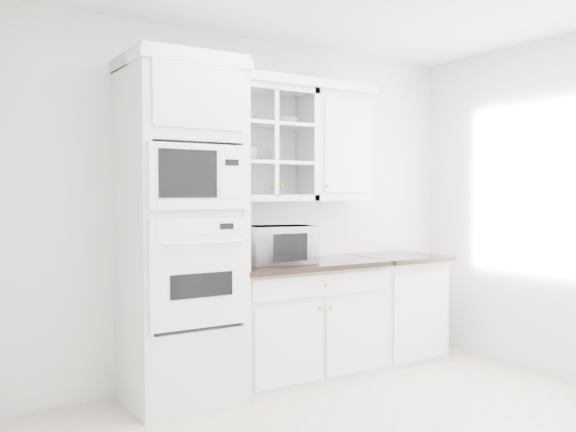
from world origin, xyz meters
TOP-DOWN VIEW (x-y plane):
  - room_shell at (0.00, 0.43)m, footprint 4.00×3.50m
  - oven_column at (-0.75, 1.42)m, footprint 0.76×0.68m
  - base_cabinet_run at (0.28, 1.45)m, footprint 1.32×0.67m
  - extra_base_cabinet at (1.28, 1.45)m, footprint 0.72×0.67m
  - upper_cabinet_glass at (0.03, 1.58)m, footprint 0.80×0.33m
  - upper_cabinet_solid at (0.71, 1.58)m, footprint 0.55×0.33m
  - crown_molding at (-0.07, 1.56)m, footprint 2.14×0.38m
  - countertop_microwave at (0.06, 1.42)m, footprint 0.58×0.52m
  - bowl_a at (-0.18, 1.58)m, footprint 0.25×0.25m
  - bowl_b at (0.23, 1.58)m, footprint 0.21×0.21m
  - cup_a at (-0.12, 1.59)m, footprint 0.15×0.15m
  - cup_b at (0.10, 1.57)m, footprint 0.13×0.13m

SIDE VIEW (x-z plane):
  - base_cabinet_run at x=0.28m, z-range 0.00..0.92m
  - extra_base_cabinet at x=1.28m, z-range 0.00..0.92m
  - countertop_microwave at x=0.06m, z-range 0.92..1.21m
  - oven_column at x=-0.75m, z-range 0.00..2.40m
  - cup_b at x=0.10m, z-range 1.71..1.81m
  - cup_a at x=-0.12m, z-range 1.71..1.82m
  - room_shell at x=0.00m, z-range 0.43..3.13m
  - upper_cabinet_glass at x=0.03m, z-range 1.40..2.30m
  - upper_cabinet_solid at x=0.71m, z-range 1.40..2.30m
  - bowl_a at x=-0.18m, z-range 2.01..2.06m
  - bowl_b at x=0.23m, z-range 2.01..2.07m
  - crown_molding at x=-0.07m, z-range 2.30..2.37m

